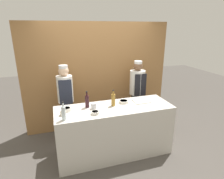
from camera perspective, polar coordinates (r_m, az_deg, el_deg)
ground_plane at (r=3.79m, az=0.68°, el=-18.52°), size 14.00×14.00×0.00m
cabinet_wall at (r=4.34m, az=-4.29°, el=3.99°), size 3.30×0.18×2.40m
counter at (r=3.53m, az=0.71°, el=-12.38°), size 2.07×0.71×0.94m
sauce_bowl_yellow at (r=3.24m, az=-13.72°, el=-5.87°), size 0.15×0.15×0.06m
sauce_bowl_green at (r=3.48m, az=3.57°, el=-3.67°), size 0.17×0.17×0.05m
sauce_bowl_red at (r=3.05m, az=-5.14°, el=-7.01°), size 0.13×0.13×0.05m
cutting_board at (r=3.59m, az=8.96°, el=-3.47°), size 0.30×0.25×0.02m
bottle_wine at (r=3.28m, az=-7.61°, el=-3.52°), size 0.07×0.07×0.30m
bottle_clear at (r=2.91m, az=-14.52°, el=-6.94°), size 0.06×0.06×0.30m
bottle_vinegar at (r=3.32m, az=0.34°, el=-3.09°), size 0.07×0.07×0.30m
cup_cream at (r=3.10m, az=-14.72°, el=-6.83°), size 0.08×0.08×0.08m
cup_steel at (r=3.24m, az=-5.60°, el=-5.03°), size 0.09×0.09×0.10m
chef_left at (r=3.89m, az=-13.85°, el=-3.25°), size 0.31×0.31×1.59m
chef_right at (r=4.26m, az=7.60°, el=-1.07°), size 0.34×0.34×1.60m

